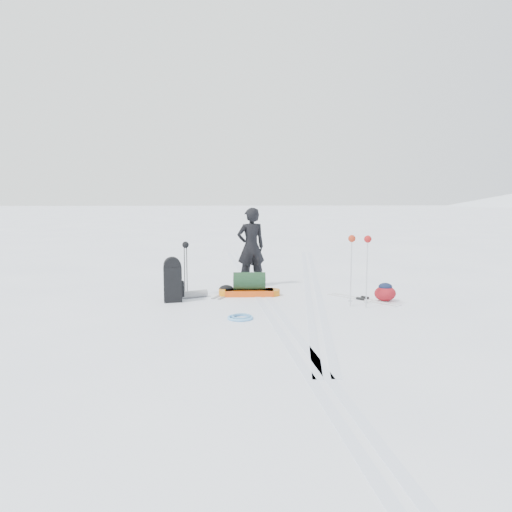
{
  "coord_description": "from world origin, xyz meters",
  "views": [
    {
      "loc": [
        -0.81,
        -10.87,
        2.3
      ],
      "look_at": [
        -0.17,
        0.15,
        0.95
      ],
      "focal_mm": 35.0,
      "sensor_mm": 36.0,
      "label": 1
    }
  ],
  "objects_px": {
    "pulk_sled": "(249,287)",
    "ski_poles_black": "(186,251)",
    "expedition_rucksack": "(176,281)",
    "skier": "(251,247)"
  },
  "relations": [
    {
      "from": "pulk_sled",
      "to": "expedition_rucksack",
      "type": "xyz_separation_m",
      "value": [
        -1.63,
        -0.53,
        0.24
      ]
    },
    {
      "from": "expedition_rucksack",
      "to": "ski_poles_black",
      "type": "distance_m",
      "value": 0.83
    },
    {
      "from": "skier",
      "to": "ski_poles_black",
      "type": "xyz_separation_m",
      "value": [
        -1.54,
        -1.16,
        0.03
      ]
    },
    {
      "from": "pulk_sled",
      "to": "expedition_rucksack",
      "type": "height_order",
      "value": "expedition_rucksack"
    },
    {
      "from": "skier",
      "to": "expedition_rucksack",
      "type": "relative_size",
      "value": 2.04
    },
    {
      "from": "expedition_rucksack",
      "to": "ski_poles_black",
      "type": "height_order",
      "value": "ski_poles_black"
    },
    {
      "from": "pulk_sled",
      "to": "ski_poles_black",
      "type": "distance_m",
      "value": 1.67
    },
    {
      "from": "skier",
      "to": "ski_poles_black",
      "type": "relative_size",
      "value": 1.58
    },
    {
      "from": "skier",
      "to": "pulk_sled",
      "type": "relative_size",
      "value": 1.39
    },
    {
      "from": "skier",
      "to": "pulk_sled",
      "type": "bearing_deg",
      "value": 68.79
    }
  ]
}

